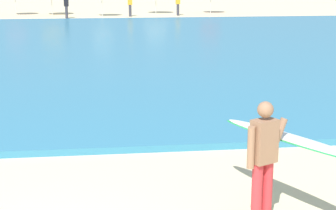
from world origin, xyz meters
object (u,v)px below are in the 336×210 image
Objects in this scene: beachgoer_near_row_left at (66,6)px; beachgoer_near_row_mid at (178,4)px; surfer_with_board at (278,148)px; beachgoer_near_row_right at (130,5)px.

beachgoer_near_row_left is 1.00× the size of beachgoer_near_row_mid.
surfer_with_board is 34.23m from beachgoer_near_row_mid.
beachgoer_near_row_mid is at bearing 84.34° from surfer_with_board.
beachgoer_near_row_left is (-4.62, 32.59, -0.19)m from surfer_with_board.
beachgoer_near_row_right is (-3.54, -0.42, 0.00)m from beachgoer_near_row_mid.
surfer_with_board is 32.92m from beachgoer_near_row_left.
beachgoer_near_row_right is (-0.16, 33.64, -0.19)m from surfer_with_board.
beachgoer_near_row_mid is at bearing 6.75° from beachgoer_near_row_right.
surfer_with_board is 33.64m from beachgoer_near_row_right.
beachgoer_near_row_right is at bearing 13.28° from beachgoer_near_row_left.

